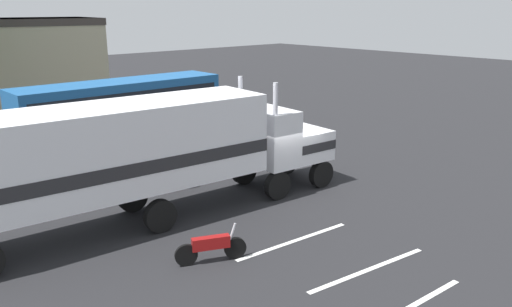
# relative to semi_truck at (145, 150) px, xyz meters

# --- Properties ---
(ground_plane) EXTENTS (120.00, 120.00, 0.00)m
(ground_plane) POSITION_rel_semi_truck_xyz_m (5.59, -1.07, -2.52)
(ground_plane) COLOR #232326
(lane_stripe_near) EXTENTS (4.39, 0.62, 0.01)m
(lane_stripe_near) POSITION_rel_semi_truck_xyz_m (2.46, -4.57, -2.52)
(lane_stripe_near) COLOR silver
(lane_stripe_near) RESTS_ON ground_plane
(lane_stripe_mid) EXTENTS (4.38, 0.79, 0.01)m
(lane_stripe_mid) POSITION_rel_semi_truck_xyz_m (2.68, -7.25, -2.52)
(lane_stripe_mid) COLOR silver
(lane_stripe_mid) RESTS_ON ground_plane
(semi_truck) EXTENTS (14.34, 3.94, 4.50)m
(semi_truck) POSITION_rel_semi_truck_xyz_m (0.00, 0.00, 0.00)
(semi_truck) COLOR white
(semi_truck) RESTS_ON ground_plane
(person_bystander) EXTENTS (0.36, 0.47, 1.63)m
(person_bystander) POSITION_rel_semi_truck_xyz_m (2.48, 1.92, -1.63)
(person_bystander) COLOR black
(person_bystander) RESTS_ON ground_plane
(parked_bus) EXTENTS (11.03, 2.73, 3.40)m
(parked_bus) POSITION_rel_semi_truck_xyz_m (4.38, 9.79, -0.46)
(parked_bus) COLOR #1E5999
(parked_bus) RESTS_ON ground_plane
(motorcycle) EXTENTS (1.96, 0.97, 1.12)m
(motorcycle) POSITION_rel_semi_truck_xyz_m (-0.28, -3.88, -2.04)
(motorcycle) COLOR black
(motorcycle) RESTS_ON ground_plane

